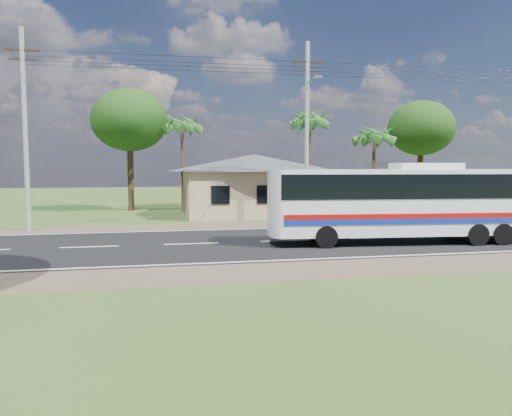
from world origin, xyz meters
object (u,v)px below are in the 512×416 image
Objects in this scene: waiting_shed at (437,178)px; person at (448,212)px; coach_bus at (405,197)px; motorcycle at (409,214)px.

person is at bearing -112.65° from waiting_shed.
waiting_shed is at bearing 57.97° from coach_bus.
coach_bus is 6.74× the size of motorcycle.
coach_bus reaches higher than person.
waiting_shed is 3.16× the size of person.
person reaches higher than motorcycle.
motorcycle is (4.79, 8.36, -1.66)m from coach_bus.
motorcycle is at bearing -149.87° from waiting_shed.
person is at bearing 49.67° from coach_bus.
coach_bus is 9.77m from motorcycle.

